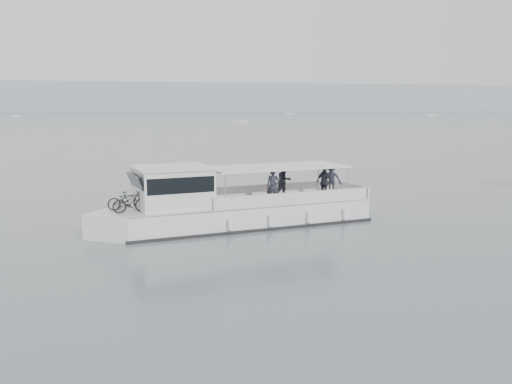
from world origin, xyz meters
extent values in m
plane|color=#515B5F|center=(0.00, 0.00, 0.00)|extent=(1400.00, 1400.00, 0.00)
cube|color=#939EA8|center=(0.00, 560.00, 14.00)|extent=(1400.00, 90.00, 28.00)
cube|color=silver|center=(5.12, 1.24, 0.45)|extent=(12.43, 5.20, 1.31)
cube|color=silver|center=(-0.82, 0.22, 0.45)|extent=(3.22, 3.22, 1.31)
cube|color=beige|center=(5.12, 1.24, 1.11)|extent=(12.43, 5.20, 0.06)
cube|color=black|center=(5.12, 1.24, 0.05)|extent=(12.65, 5.35, 0.18)
cube|color=silver|center=(6.65, 3.07, 1.41)|extent=(7.94, 1.45, 0.60)
cube|color=silver|center=(7.17, 0.01, 1.41)|extent=(7.94, 1.45, 0.60)
cube|color=silver|center=(11.02, 2.24, 1.41)|extent=(0.64, 3.19, 0.60)
cube|color=silver|center=(1.56, 0.63, 2.01)|extent=(3.63, 3.22, 1.81)
cube|color=black|center=(0.02, 0.36, 2.16)|extent=(0.98, 2.57, 1.16)
cube|color=black|center=(1.56, 0.63, 2.31)|extent=(3.44, 3.22, 0.70)
cube|color=silver|center=(1.56, 0.63, 2.96)|extent=(3.86, 3.45, 0.10)
cube|color=silver|center=(6.71, 1.51, 2.76)|extent=(7.24, 4.12, 0.08)
cylinder|color=silver|center=(3.78, -0.42, 1.93)|extent=(0.07, 0.07, 1.66)
cylinder|color=silver|center=(3.30, 2.35, 1.93)|extent=(0.07, 0.07, 1.66)
cylinder|color=silver|center=(10.12, 0.66, 1.93)|extent=(0.07, 0.07, 1.66)
cylinder|color=silver|center=(9.64, 3.43, 1.93)|extent=(0.07, 0.07, 1.66)
cylinder|color=silver|center=(0.81, 1.42, 4.27)|extent=(0.03, 0.03, 2.61)
cylinder|color=silver|center=(2.07, 0.00, 4.07)|extent=(0.03, 0.03, 2.21)
cylinder|color=white|center=(3.94, -0.76, 0.50)|extent=(0.28, 0.28, 0.50)
cylinder|color=white|center=(5.92, -0.42, 0.50)|extent=(0.28, 0.28, 0.50)
cylinder|color=white|center=(7.90, -0.09, 0.50)|extent=(0.28, 0.28, 0.50)
cylinder|color=white|center=(9.88, 0.25, 0.50)|extent=(0.28, 0.28, 0.50)
imported|color=black|center=(-0.49, 0.68, 1.56)|extent=(1.80, 0.88, 0.91)
imported|color=black|center=(-0.36, -0.11, 1.58)|extent=(1.64, 0.71, 0.95)
imported|color=#2A2B38|center=(6.27, 0.51, 1.95)|extent=(0.72, 0.61, 1.69)
imported|color=#2A2B38|center=(7.38, 2.33, 1.95)|extent=(0.96, 0.83, 1.69)
imported|color=#2A2B38|center=(9.19, 1.32, 1.95)|extent=(0.83, 1.07, 1.69)
imported|color=#2A2B38|center=(10.01, 2.48, 1.95)|extent=(1.26, 1.12, 1.69)
cube|color=silver|center=(177.54, 265.97, 0.30)|extent=(7.18, 4.09, 0.75)
cube|color=silver|center=(177.54, 265.97, 0.62)|extent=(2.85, 2.53, 0.45)
cylinder|color=silver|center=(177.54, 265.97, 4.36)|extent=(0.08, 0.08, 7.52)
cube|color=silver|center=(-49.06, 308.14, 0.30)|extent=(6.65, 4.61, 0.75)
cube|color=silver|center=(-49.06, 308.14, 0.62)|extent=(2.79, 2.58, 0.45)
cylinder|color=silver|center=(-49.06, 308.14, 4.11)|extent=(0.08, 0.08, 7.03)
cube|color=silver|center=(126.87, 371.93, 0.30)|extent=(6.20, 3.89, 0.75)
cube|color=silver|center=(126.87, 371.93, 0.62)|extent=(2.53, 2.29, 0.45)
cube|color=silver|center=(43.37, 168.81, 0.30)|extent=(5.43, 4.17, 0.75)
cube|color=silver|center=(43.37, 168.81, 0.62)|extent=(2.36, 2.23, 0.45)
cylinder|color=silver|center=(43.37, 168.81, 3.52)|extent=(0.08, 0.08, 5.84)
camera|label=1|loc=(-1.17, -25.11, 5.71)|focal=40.00mm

